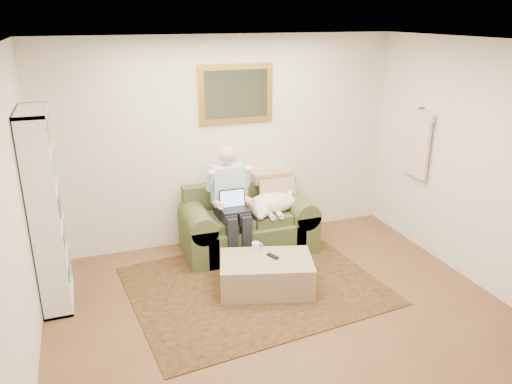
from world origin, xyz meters
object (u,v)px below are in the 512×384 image
sofa (248,229)px  ottoman (266,274)px  sleeping_dog (272,203)px  laptop (234,204)px  seated_man (232,205)px  bookshelf (46,210)px  coffee_mug (256,247)px

sofa → ottoman: sofa is taller
sleeping_dog → laptop: bearing=-166.4°
sofa → laptop: size_ratio=5.15×
seated_man → ottoman: (0.12, -0.85, -0.50)m
bookshelf → coffee_mug: bearing=-8.4°
sofa → ottoman: (-0.13, -0.99, -0.10)m
laptop → coffee_mug: size_ratio=3.13×
seated_man → ottoman: size_ratio=1.39×
bookshelf → seated_man: bearing=8.8°
sleeping_dog → coffee_mug: size_ratio=6.65×
sofa → seated_man: size_ratio=1.19×
seated_man → bookshelf: size_ratio=0.68×
laptop → coffee_mug: bearing=-82.0°
sofa → sleeping_dog: size_ratio=2.43×
sofa → sleeping_dog: sofa is taller
sleeping_dog → coffee_mug: 0.85m
ottoman → coffee_mug: size_ratio=9.79×
sofa → coffee_mug: size_ratio=16.14×
seated_man → laptop: seated_man is taller
sleeping_dog → coffee_mug: bearing=-123.7°
sofa → sleeping_dog: 0.45m
coffee_mug → ottoman: bearing=-80.6°
ottoman → bookshelf: size_ratio=0.49×
laptop → bookshelf: size_ratio=0.16×
sofa → laptop: laptop is taller
laptop → seated_man: bearing=90.0°
seated_man → bookshelf: 2.05m
seated_man → bookshelf: bearing=-171.2°
seated_man → laptop: bearing=-90.0°
seated_man → sleeping_dog: size_ratio=2.04×
coffee_mug → bookshelf: 2.19m
sofa → ottoman: 1.01m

